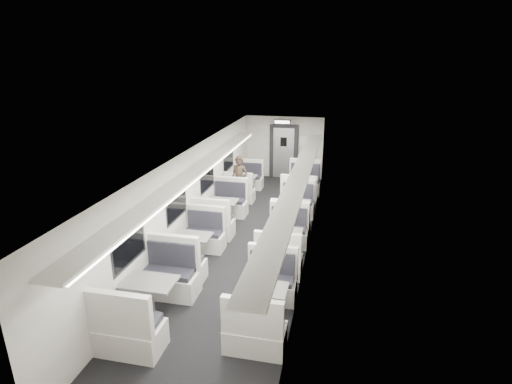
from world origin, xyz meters
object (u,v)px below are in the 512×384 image
at_px(booth_left_d, 151,300).
at_px(booth_right_d, 264,304).
at_px(booth_left_c, 194,249).
at_px(passenger, 239,180).
at_px(booth_right_a, 302,190).
at_px(exit_sign, 282,122).
at_px(booth_right_b, 294,213).
at_px(booth_left_a, 245,185).
at_px(vestibule_door, 284,152).
at_px(booth_left_b, 222,212).
at_px(booth_right_c, 284,244).

relative_size(booth_left_d, booth_right_d, 1.12).
height_order(booth_left_c, passenger, passenger).
relative_size(booth_right_a, exit_sign, 3.60).
relative_size(booth_right_b, booth_right_d, 1.03).
height_order(booth_left_a, booth_right_a, booth_right_a).
distance_m(booth_left_a, booth_left_c, 5.00).
xyz_separation_m(booth_right_a, booth_right_d, (0.00, -6.47, -0.04)).
height_order(booth_left_d, vestibule_door, vestibule_door).
height_order(booth_left_a, booth_left_d, booth_left_d).
xyz_separation_m(booth_left_a, booth_left_b, (0.00, -2.73, 0.03)).
xyz_separation_m(booth_right_a, exit_sign, (-1.00, 2.09, 1.88)).
height_order(booth_left_a, booth_left_b, booth_left_b).
height_order(booth_left_a, vestibule_door, vestibule_door).
bearing_deg(booth_left_a, passenger, -86.58).
distance_m(booth_right_a, vestibule_door, 2.84).
relative_size(booth_left_b, booth_right_b, 1.03).
xyz_separation_m(booth_left_a, booth_right_a, (2.00, -0.30, 0.05)).
bearing_deg(booth_right_b, booth_left_d, -112.62).
bearing_deg(booth_right_a, booth_right_c, -90.00).
relative_size(booth_right_c, exit_sign, 3.29).
height_order(booth_right_d, passenger, passenger).
bearing_deg(booth_right_b, booth_left_a, 130.68).
distance_m(booth_left_a, booth_right_c, 4.77).
bearing_deg(passenger, booth_left_c, -79.17).
bearing_deg(booth_right_a, booth_left_d, -106.34).
xyz_separation_m(booth_left_b, exit_sign, (1.00, 4.51, 1.90)).
relative_size(booth_left_b, booth_right_a, 0.95).
distance_m(booth_right_b, passenger, 2.41).
xyz_separation_m(booth_left_d, booth_right_a, (2.00, 6.82, -0.01)).
bearing_deg(vestibule_door, booth_left_b, -101.30).
relative_size(booth_right_b, booth_right_c, 1.01).
relative_size(booth_left_c, booth_left_d, 0.90).
xyz_separation_m(booth_left_d, vestibule_door, (1.00, 9.40, 0.64)).
relative_size(booth_right_b, exit_sign, 3.33).
xyz_separation_m(passenger, exit_sign, (0.94, 2.76, 1.48)).
xyz_separation_m(booth_left_c, booth_right_d, (2.00, -1.77, -0.00)).
height_order(booth_left_d, exit_sign, exit_sign).
height_order(booth_left_c, booth_right_d, booth_left_c).
distance_m(booth_left_b, booth_right_a, 3.14).
height_order(booth_right_b, booth_right_c, booth_right_b).
distance_m(booth_left_c, exit_sign, 7.12).
bearing_deg(vestibule_door, booth_left_c, -97.83).
bearing_deg(booth_right_c, booth_left_d, -125.57).
height_order(booth_left_a, booth_right_b, booth_right_b).
bearing_deg(exit_sign, booth_right_a, -64.42).
height_order(booth_right_b, booth_right_d, booth_right_b).
xyz_separation_m(booth_left_c, vestibule_door, (1.00, 7.27, 0.68)).
distance_m(booth_right_d, passenger, 6.13).
relative_size(booth_left_d, passenger, 1.41).
relative_size(booth_left_b, passenger, 1.33).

